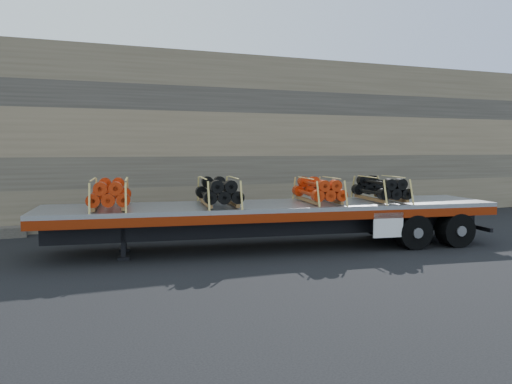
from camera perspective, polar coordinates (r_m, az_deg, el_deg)
ground at (r=16.20m, az=1.52°, el=-6.10°), size 120.00×120.00×0.00m
rock_wall at (r=22.04m, az=-5.07°, el=5.97°), size 44.00×3.00×7.00m
trailer at (r=15.65m, az=1.98°, el=-3.89°), size 14.27×4.64×1.40m
bundle_front at (r=14.99m, az=-16.33°, el=-0.23°), size 1.44×2.41×0.80m
bundle_midfront at (r=15.15m, az=-4.33°, el=0.01°), size 1.44×2.40×0.80m
bundle_midrear at (r=15.97m, az=7.15°, el=0.16°), size 1.36×2.26×0.76m
bundle_rear at (r=16.84m, az=14.04°, el=0.31°), size 1.37×2.29×0.77m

